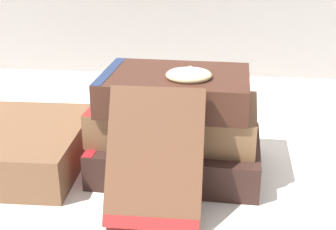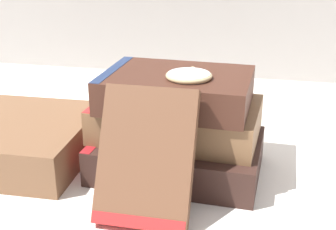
# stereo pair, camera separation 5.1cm
# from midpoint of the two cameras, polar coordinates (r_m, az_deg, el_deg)

# --- Properties ---
(ground_plane) EXTENTS (3.00, 3.00, 0.00)m
(ground_plane) POSITION_cam_midpoint_polar(r_m,az_deg,el_deg) (0.54, -0.59, -8.52)
(ground_plane) COLOR white
(book_flat_bottom) EXTENTS (0.20, 0.14, 0.04)m
(book_flat_bottom) POSITION_cam_midpoint_polar(r_m,az_deg,el_deg) (0.56, -2.07, -4.86)
(book_flat_bottom) COLOR #331E19
(book_flat_bottom) RESTS_ON ground_plane
(book_flat_middle) EXTENTS (0.20, 0.13, 0.04)m
(book_flat_middle) POSITION_cam_midpoint_polar(r_m,az_deg,el_deg) (0.56, -2.29, -0.48)
(book_flat_middle) COLOR brown
(book_flat_middle) RESTS_ON book_flat_bottom
(book_flat_top) EXTENTS (0.17, 0.12, 0.04)m
(book_flat_top) POSITION_cam_midpoint_polar(r_m,az_deg,el_deg) (0.54, -2.39, 3.10)
(book_flat_top) COLOR #422319
(book_flat_top) RESTS_ON book_flat_middle
(book_leaning_front) EXTENTS (0.09, 0.08, 0.13)m
(book_leaning_front) POSITION_cam_midpoint_polar(r_m,az_deg,el_deg) (0.46, -4.84, -5.92)
(book_leaning_front) COLOR brown
(book_leaning_front) RESTS_ON ground_plane
(pocket_watch) EXTENTS (0.05, 0.05, 0.01)m
(pocket_watch) POSITION_cam_midpoint_polar(r_m,az_deg,el_deg) (0.51, -0.67, 4.87)
(pocket_watch) COLOR silver
(pocket_watch) RESTS_ON book_flat_top
(reading_glasses) EXTENTS (0.12, 0.08, 0.00)m
(reading_glasses) POSITION_cam_midpoint_polar(r_m,az_deg,el_deg) (0.73, -2.06, -0.07)
(reading_glasses) COLOR black
(reading_glasses) RESTS_ON ground_plane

